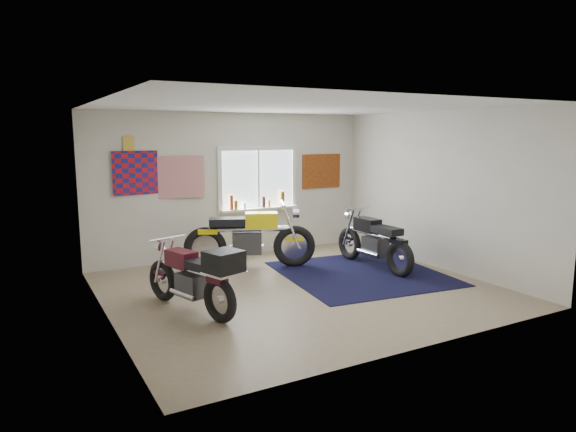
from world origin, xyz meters
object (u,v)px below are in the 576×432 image
navy_rug (361,273)px  maroon_tourer (196,277)px  yellow_triumph (249,239)px  black_chrome_bike (374,243)px

navy_rug → maroon_tourer: (-3.03, -0.51, 0.48)m
yellow_triumph → black_chrome_bike: size_ratio=1.10×
black_chrome_bike → maroon_tourer: bearing=100.3°
navy_rug → maroon_tourer: maroon_tourer is taller
yellow_triumph → black_chrome_bike: yellow_triumph is taller
maroon_tourer → yellow_triumph: bearing=-59.4°
maroon_tourer → black_chrome_bike: bearing=-95.9°
navy_rug → yellow_triumph: bearing=139.0°
black_chrome_bike → maroon_tourer: black_chrome_bike is taller
black_chrome_bike → maroon_tourer: size_ratio=1.08×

